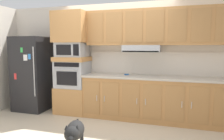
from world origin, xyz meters
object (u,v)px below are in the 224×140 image
refrigerator (32,74)px  screwdriver (127,74)px  dog (75,132)px  microwave (72,50)px  built_in_oven (73,74)px

refrigerator → screwdriver: 2.32m
dog → microwave: bearing=-170.5°
refrigerator → screwdriver: bearing=2.6°
refrigerator → dog: bearing=-41.7°
dog → built_in_oven: bearing=-170.5°
refrigerator → microwave: size_ratio=2.73×
dog → refrigerator: bearing=-149.9°
refrigerator → built_in_oven: refrigerator is taller
refrigerator → built_in_oven: size_ratio=2.51×
refrigerator → built_in_oven: 1.05m
built_in_oven → screwdriver: built_in_oven is taller
built_in_oven → dog: built_in_oven is taller
built_in_oven → screwdriver: 1.27m
microwave → screwdriver: microwave is taller
screwdriver → dog: size_ratio=0.22×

